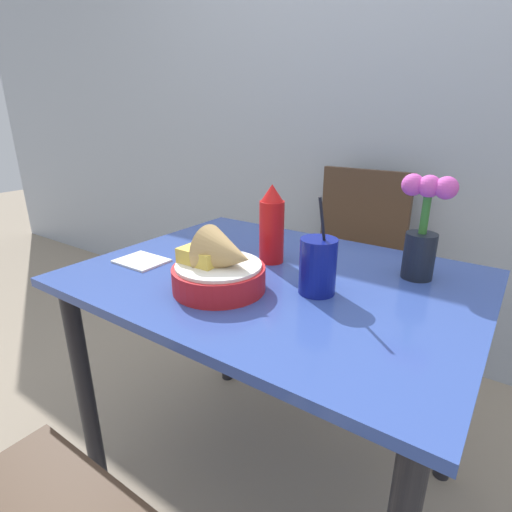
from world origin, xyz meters
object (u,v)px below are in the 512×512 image
object	(u,v)px
ketchup_bottle	(272,225)
drink_cup	(318,268)
chair_far_window	(353,256)
flower_vase	(423,229)
food_basket	(221,268)

from	to	relation	value
ketchup_bottle	drink_cup	xyz separation A→B (m)	(0.21, -0.12, -0.05)
chair_far_window	flower_vase	bearing A→B (deg)	-56.03
chair_far_window	drink_cup	world-z (taller)	drink_cup
flower_vase	chair_far_window	bearing A→B (deg)	123.97
food_basket	drink_cup	world-z (taller)	drink_cup
chair_far_window	food_basket	distance (m)	0.97
drink_cup	flower_vase	xyz separation A→B (m)	(0.17, 0.23, 0.07)
chair_far_window	flower_vase	xyz separation A→B (m)	(0.39, -0.58, 0.33)
food_basket	chair_far_window	bearing A→B (deg)	91.44
chair_far_window	drink_cup	distance (m)	0.89
chair_far_window	food_basket	bearing A→B (deg)	-88.56
chair_far_window	ketchup_bottle	world-z (taller)	ketchup_bottle
food_basket	ketchup_bottle	distance (m)	0.24
ketchup_bottle	drink_cup	distance (m)	0.24
food_basket	flower_vase	size ratio (longest dim) A/B	0.85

